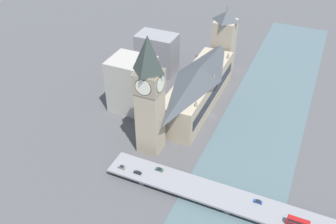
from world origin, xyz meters
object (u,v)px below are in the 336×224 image
at_px(clock_tower, 149,94).
at_px(car_southbound_lead, 122,167).
at_px(double_decker_bus_mid, 298,222).
at_px(parliament_hall, 199,87).
at_px(car_northbound_lead, 138,172).
at_px(road_bridge, 231,200).
at_px(car_northbound_tail, 258,201).
at_px(victoria_tower, 224,42).
at_px(car_northbound_mid, 159,169).

xyz_separation_m(clock_tower, car_southbound_lead, (5.48, 25.94, -34.39)).
xyz_separation_m(clock_tower, double_decker_bus_mid, (-90.01, 26.15, -32.40)).
bearing_deg(parliament_hall, car_northbound_lead, 86.13).
relative_size(car_northbound_lead, car_southbound_lead, 1.11).
xyz_separation_m(road_bridge, car_northbound_tail, (-12.94, -3.27, 1.52)).
bearing_deg(victoria_tower, double_decker_bus_mid, 120.33).
relative_size(car_northbound_lead, car_northbound_tail, 1.08).
relative_size(victoria_tower, car_northbound_mid, 11.99).
height_order(clock_tower, car_northbound_lead, clock_tower).
bearing_deg(car_northbound_lead, victoria_tower, -92.26).
relative_size(victoria_tower, car_northbound_tail, 12.66).
relative_size(parliament_hall, car_northbound_lead, 19.38).
relative_size(clock_tower, double_decker_bus_mid, 7.05).
height_order(car_northbound_lead, car_northbound_mid, car_northbound_mid).
distance_m(parliament_hall, car_northbound_lead, 81.54).
bearing_deg(car_northbound_mid, parliament_hall, -86.53).
bearing_deg(victoria_tower, car_northbound_lead, 87.74).
height_order(clock_tower, car_southbound_lead, clock_tower).
bearing_deg(double_decker_bus_mid, car_northbound_mid, -5.32).
relative_size(double_decker_bus_mid, car_northbound_mid, 2.37).
relative_size(parliament_hall, car_southbound_lead, 21.45).
relative_size(parliament_hall, car_northbound_tail, 20.84).
bearing_deg(parliament_hall, victoria_tower, -89.94).
height_order(victoria_tower, car_northbound_tail, victoria_tower).
distance_m(clock_tower, double_decker_bus_mid, 99.17).
xyz_separation_m(car_northbound_lead, car_southbound_lead, (10.03, -0.17, 0.04)).
height_order(car_northbound_lead, car_northbound_tail, car_northbound_lead).
height_order(victoria_tower, car_northbound_mid, victoria_tower).
relative_size(car_northbound_mid, car_northbound_tail, 1.06).
distance_m(parliament_hall, car_southbound_lead, 82.65).
bearing_deg(clock_tower, parliament_hall, -100.38).
bearing_deg(road_bridge, double_decker_bus_mid, 174.08).
xyz_separation_m(double_decker_bus_mid, car_northbound_tail, (20.26, -6.71, -2.04)).
height_order(road_bridge, car_southbound_lead, car_southbound_lead).
bearing_deg(victoria_tower, car_northbound_tail, 114.68).
bearing_deg(car_northbound_lead, clock_tower, -80.12).
relative_size(clock_tower, car_northbound_tail, 17.61).
distance_m(car_northbound_mid, car_northbound_tail, 55.28).
height_order(parliament_hall, car_northbound_lead, parliament_hall).
bearing_deg(clock_tower, car_southbound_lead, 78.06).
relative_size(victoria_tower, car_southbound_lead, 13.03).
relative_size(double_decker_bus_mid, car_northbound_tail, 2.50).
relative_size(road_bridge, car_northbound_lead, 30.45).
height_order(car_northbound_tail, car_southbound_lead, car_southbound_lead).
height_order(clock_tower, victoria_tower, clock_tower).
bearing_deg(car_northbound_tail, road_bridge, 14.16).
bearing_deg(victoria_tower, car_southbound_lead, 83.56).
distance_m(road_bridge, car_northbound_lead, 52.39).
height_order(double_decker_bus_mid, car_northbound_tail, double_decker_bus_mid).
height_order(car_northbound_lead, car_southbound_lead, car_southbound_lead).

